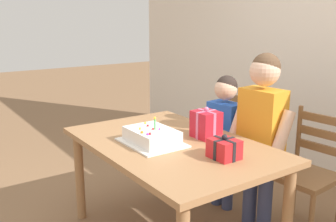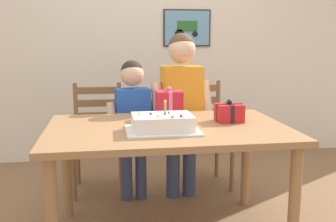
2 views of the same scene
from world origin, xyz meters
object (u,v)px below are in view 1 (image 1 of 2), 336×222
object	(u,v)px
dining_table	(171,155)
gift_box_beside_cake	(206,124)
birthday_cake	(152,137)
gift_box_red_large	(224,149)
child_younger	(224,129)
chair_right	(308,173)
chair_left	(223,141)
child_older	(262,125)

from	to	relation	value
dining_table	gift_box_beside_cake	bearing A→B (deg)	79.41
dining_table	birthday_cake	size ratio (longest dim) A/B	3.47
birthday_cake	gift_box_red_large	size ratio (longest dim) A/B	2.46
child_younger	chair_right	bearing A→B (deg)	21.90
chair_left	birthday_cake	bearing A→B (deg)	-68.46
gift_box_beside_cake	gift_box_red_large	bearing A→B (deg)	-25.08
dining_table	gift_box_red_large	xyz separation A→B (m)	(0.43, 0.09, 0.15)
dining_table	child_older	xyz separation A→B (m)	(0.22, 0.66, 0.16)
chair_right	birthday_cake	bearing A→B (deg)	-116.10
chair_left	child_younger	xyz separation A→B (m)	(0.28, -0.26, 0.22)
chair_right	child_older	bearing A→B (deg)	-133.60
birthday_cake	dining_table	bearing A→B (deg)	68.24
chair_right	child_younger	xyz separation A→B (m)	(-0.64, -0.26, 0.22)
chair_right	child_older	world-z (taller)	child_older
chair_left	chair_right	xyz separation A→B (m)	(0.92, -0.00, 0.00)
gift_box_beside_cake	child_younger	distance (m)	0.48
gift_box_red_large	child_older	bearing A→B (deg)	110.84
gift_box_beside_cake	child_older	size ratio (longest dim) A/B	0.17
gift_box_beside_cake	child_older	world-z (taller)	child_older
gift_box_beside_cake	chair_left	bearing A→B (deg)	128.27
chair_left	child_older	size ratio (longest dim) A/B	0.68
gift_box_red_large	child_older	xyz separation A→B (m)	(-0.22, 0.57, 0.01)
birthday_cake	child_younger	size ratio (longest dim) A/B	0.39
dining_table	chair_left	xyz separation A→B (m)	(-0.46, 0.91, -0.19)
chair_left	chair_right	size ratio (longest dim) A/B	1.00
gift_box_red_large	chair_right	world-z (taller)	chair_right
birthday_cake	gift_box_beside_cake	world-z (taller)	gift_box_beside_cake
gift_box_red_large	chair_left	xyz separation A→B (m)	(-0.89, 0.83, -0.34)
birthday_cake	gift_box_beside_cake	size ratio (longest dim) A/B	1.94
dining_table	child_older	world-z (taller)	child_older
child_younger	birthday_cake	bearing A→B (deg)	-80.83
dining_table	chair_left	bearing A→B (deg)	116.81
gift_box_beside_cake	chair_right	world-z (taller)	gift_box_beside_cake
gift_box_red_large	dining_table	bearing A→B (deg)	-168.69
dining_table	chair_right	distance (m)	1.04
gift_box_beside_cake	chair_left	size ratio (longest dim) A/B	0.25
gift_box_red_large	chair_right	xyz separation A→B (m)	(0.03, 0.83, -0.34)
chair_right	chair_left	bearing A→B (deg)	179.99
birthday_cake	child_younger	bearing A→B (deg)	99.17
dining_table	chair_left	distance (m)	1.04
child_older	child_younger	bearing A→B (deg)	179.93
chair_right	child_younger	distance (m)	0.72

